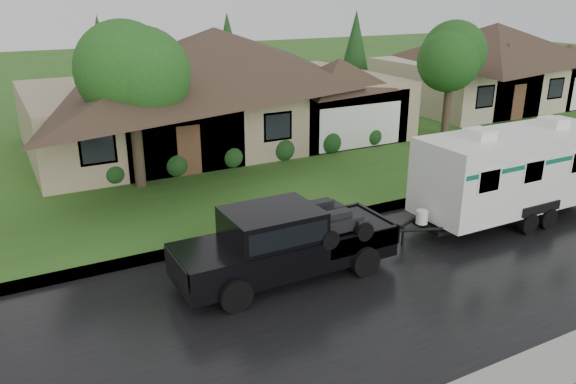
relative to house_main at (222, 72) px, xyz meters
name	(u,v)px	position (x,y,z in m)	size (l,w,h in m)	color
ground	(331,255)	(-2.29, -13.84, -3.59)	(140.00, 140.00, 0.00)	#33591B
road	(371,284)	(-2.29, -15.84, -3.59)	(140.00, 8.00, 0.01)	black
curb	(294,227)	(-2.29, -11.59, -3.52)	(140.00, 0.50, 0.15)	gray
lawn	(175,141)	(-2.29, 1.16, -3.52)	(140.00, 26.00, 0.15)	#33591B
house_main	(222,72)	(0.00, 0.00, 0.00)	(19.44, 10.80, 6.90)	#9C8D6A
house_neighbor	(499,56)	(19.97, 0.50, -0.27)	(15.12, 9.72, 6.45)	#BEB18D
tree_left_green	(131,73)	(-5.73, -5.30, 0.97)	(3.84, 3.84, 6.36)	#382B1E
tree_right_green	(452,57)	(10.53, -4.87, 0.64)	(3.56, 3.56, 5.89)	#382B1E
shrub_row	(257,151)	(-0.29, -4.54, -2.94)	(13.60, 1.00, 1.00)	#143814
pickup_truck	(282,240)	(-4.18, -14.29, -2.51)	(6.08, 2.31, 2.03)	black
travel_trailer	(514,169)	(4.63, -14.29, -1.81)	(7.50, 2.64, 3.37)	white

